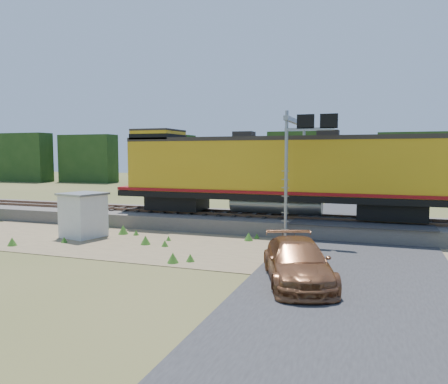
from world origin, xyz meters
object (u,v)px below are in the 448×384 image
at_px(car, 297,262).
at_px(locomotive, 271,171).
at_px(signal_gantry, 300,144).
at_px(shed, 83,215).

bearing_deg(car, locomotive, 89.48).
bearing_deg(signal_gantry, locomotive, 159.55).
bearing_deg(signal_gantry, shed, -155.55).
distance_m(locomotive, shed, 10.60).
bearing_deg(car, shed, 141.02).
relative_size(locomotive, car, 3.82).
bearing_deg(locomotive, shed, -148.31).
distance_m(shed, signal_gantry, 12.18).
xyz_separation_m(shed, signal_gantry, (10.55, 4.80, 3.74)).
height_order(shed, car, shed).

